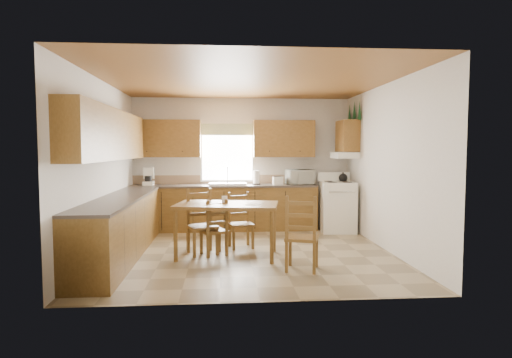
{
  "coord_description": "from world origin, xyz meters",
  "views": [
    {
      "loc": [
        -0.4,
        -6.71,
        1.64
      ],
      "look_at": [
        0.15,
        0.3,
        1.15
      ],
      "focal_mm": 30.0,
      "sensor_mm": 36.0,
      "label": 1
    }
  ],
  "objects": [
    {
      "name": "window_valance",
      "position": [
        -0.3,
        2.19,
        2.05
      ],
      "size": [
        1.19,
        0.01,
        0.24
      ],
      "primitive_type": "cube",
      "color": "#5B7841",
      "rests_on": "wall_back"
    },
    {
      "name": "paper_towel",
      "position": [
        0.29,
        1.96,
        1.06
      ],
      "size": [
        0.13,
        0.13,
        0.29
      ],
      "primitive_type": "cylinder",
      "rotation": [
        0.0,
        0.0,
        -0.02
      ],
      "color": "white",
      "rests_on": "counter_back"
    },
    {
      "name": "backsplash",
      "position": [
        -0.38,
        2.24,
        1.01
      ],
      "size": [
        3.75,
        0.01,
        0.18
      ],
      "primitive_type": "cube",
      "color": "#907356",
      "rests_on": "counter_back"
    },
    {
      "name": "coffeemaker",
      "position": [
        -1.88,
        1.96,
        1.07
      ],
      "size": [
        0.24,
        0.26,
        0.31
      ],
      "primitive_type": "cube",
      "rotation": [
        0.0,
        0.0,
        -0.33
      ],
      "color": "white",
      "rests_on": "counter_back"
    },
    {
      "name": "table_card",
      "position": [
        -0.37,
        -0.18,
        0.87
      ],
      "size": [
        0.08,
        0.03,
        0.11
      ],
      "primitive_type": "cube",
      "rotation": [
        0.0,
        0.0,
        0.09
      ],
      "color": "white",
      "rests_on": "dining_table"
    },
    {
      "name": "upper_cab_left",
      "position": [
        -2.08,
        -0.15,
        1.85
      ],
      "size": [
        0.33,
        3.6,
        0.75
      ],
      "primitive_type": "cube",
      "color": "brown",
      "rests_on": "wall_left"
    },
    {
      "name": "chair_far_left",
      "position": [
        -0.72,
        -0.05,
        0.5
      ],
      "size": [
        0.53,
        0.52,
        1.01
      ],
      "primitive_type": "cube",
      "rotation": [
        0.0,
        0.0,
        0.34
      ],
      "color": "brown",
      "rests_on": "floor"
    },
    {
      "name": "microwave",
      "position": [
        1.18,
        1.95,
        1.07
      ],
      "size": [
        0.57,
        0.46,
        0.3
      ],
      "primitive_type": "imported",
      "rotation": [
        0.0,
        0.0,
        0.22
      ],
      "color": "white",
      "rests_on": "counter_back"
    },
    {
      "name": "pine_decal_a",
      "position": [
        2.21,
        1.33,
        2.38
      ],
      "size": [
        0.22,
        0.22,
        0.36
      ],
      "primitive_type": "cone",
      "color": "#13401F",
      "rests_on": "wall_right"
    },
    {
      "name": "chair_near_right",
      "position": [
        0.67,
        -1.05,
        0.51
      ],
      "size": [
        0.53,
        0.52,
        1.02
      ],
      "primitive_type": "cube",
      "rotation": [
        0.0,
        0.0,
        2.84
      ],
      "color": "brown",
      "rests_on": "floor"
    },
    {
      "name": "wall_left",
      "position": [
        -2.25,
        0.0,
        1.35
      ],
      "size": [
        4.5,
        4.5,
        0.0
      ],
      "primitive_type": "plane",
      "color": "silver",
      "rests_on": "floor"
    },
    {
      "name": "pine_decal_b",
      "position": [
        2.21,
        1.65,
        2.42
      ],
      "size": [
        0.22,
        0.22,
        0.36
      ],
      "primitive_type": "cone",
      "color": "#13401F",
      "rests_on": "wall_right"
    },
    {
      "name": "sink_basin",
      "position": [
        -0.3,
        1.95,
        0.94
      ],
      "size": [
        0.75,
        0.45,
        0.04
      ],
      "primitive_type": "cube",
      "color": "silver",
      "rests_on": "counter_back"
    },
    {
      "name": "counter_left",
      "position": [
        -1.95,
        -0.15,
        0.9
      ],
      "size": [
        0.63,
        3.6,
        0.04
      ],
      "primitive_type": "cube",
      "color": "#453B34",
      "rests_on": "lower_cab_left"
    },
    {
      "name": "wall_right",
      "position": [
        2.25,
        0.0,
        1.35
      ],
      "size": [
        4.5,
        4.5,
        0.0
      ],
      "primitive_type": "plane",
      "color": "silver",
      "rests_on": "floor"
    },
    {
      "name": "toaster",
      "position": [
        0.72,
        1.92,
        1.0
      ],
      "size": [
        0.21,
        0.15,
        0.16
      ],
      "primitive_type": "cube",
      "rotation": [
        0.0,
        0.0,
        0.16
      ],
      "color": "white",
      "rests_on": "counter_back"
    },
    {
      "name": "pine_decal_c",
      "position": [
        2.21,
        1.97,
        2.38
      ],
      "size": [
        0.22,
        0.22,
        0.36
      ],
      "primitive_type": "cone",
      "color": "#13401F",
      "rests_on": "wall_right"
    },
    {
      "name": "wall_front",
      "position": [
        0.0,
        -2.25,
        1.35
      ],
      "size": [
        4.5,
        4.5,
        0.0
      ],
      "primitive_type": "plane",
      "color": "silver",
      "rests_on": "floor"
    },
    {
      "name": "upper_cab_back_right",
      "position": [
        0.86,
        2.08,
        1.85
      ],
      "size": [
        1.25,
        0.33,
        0.75
      ],
      "primitive_type": "cube",
      "color": "brown",
      "rests_on": "wall_back"
    },
    {
      "name": "upper_cab_back_left",
      "position": [
        -1.55,
        2.08,
        1.85
      ],
      "size": [
        1.41,
        0.33,
        0.75
      ],
      "primitive_type": "cube",
      "color": "brown",
      "rests_on": "wall_back"
    },
    {
      "name": "lower_cab_left",
      "position": [
        -1.95,
        -0.15,
        0.44
      ],
      "size": [
        0.6,
        3.6,
        0.88
      ],
      "primitive_type": "cube",
      "color": "brown",
      "rests_on": "floor"
    },
    {
      "name": "lower_cab_back",
      "position": [
        -0.38,
        1.95,
        0.44
      ],
      "size": [
        3.75,
        0.6,
        0.88
      ],
      "primitive_type": "cube",
      "color": "brown",
      "rests_on": "floor"
    },
    {
      "name": "window_frame",
      "position": [
        -0.3,
        2.22,
        1.55
      ],
      "size": [
        1.13,
        0.02,
        1.18
      ],
      "primitive_type": "cube",
      "color": "white",
      "rests_on": "wall_back"
    },
    {
      "name": "stove",
      "position": [
        1.88,
        1.59,
        0.49
      ],
      "size": [
        0.71,
        0.73,
        0.97
      ],
      "primitive_type": "cube",
      "rotation": [
        0.0,
        0.0,
        -0.08
      ],
      "color": "white",
      "rests_on": "floor"
    },
    {
      "name": "wall_back",
      "position": [
        0.0,
        2.25,
        1.35
      ],
      "size": [
        4.5,
        4.5,
        0.0
      ],
      "primitive_type": "plane",
      "color": "silver",
      "rests_on": "floor"
    },
    {
      "name": "dining_table",
      "position": [
        -0.33,
        -0.24,
        0.41
      ],
      "size": [
        1.64,
        1.11,
        0.82
      ],
      "primitive_type": "cube",
      "rotation": [
        0.0,
        0.0,
        -0.16
      ],
      "color": "brown",
      "rests_on": "floor"
    },
    {
      "name": "upper_cab_stove",
      "position": [
        2.08,
        1.65,
        1.9
      ],
      "size": [
        0.33,
        0.62,
        0.62
      ],
      "primitive_type": "cube",
      "color": "brown",
      "rests_on": "wall_right"
    },
    {
      "name": "chair_near_left",
      "position": [
        -0.54,
        -0.13,
        0.43
      ],
      "size": [
        0.47,
        0.46,
        0.87
      ],
      "primitive_type": "cube",
      "rotation": [
        0.0,
        0.0,
        3.55
      ],
      "color": "brown",
      "rests_on": "floor"
    },
    {
      "name": "range_hood",
      "position": [
        2.03,
        1.65,
        1.52
      ],
      "size": [
        0.44,
        0.62,
        0.12
      ],
      "primitive_type": "cube",
      "color": "white",
      "rests_on": "wall_right"
    },
    {
      "name": "floor",
      "position": [
        0.0,
        0.0,
        0.0
      ],
      "size": [
        4.5,
        4.5,
        0.0
      ],
      "primitive_type": "plane",
      "color": "#8B7B5A",
      "rests_on": "ground"
    },
    {
      "name": "chair_far_right",
      "position": [
        -0.1,
        0.32,
        0.45
      ],
      "size": [
        0.45,
        0.44,
        0.91
      ],
      "primitive_type": "cube",
      "rotation": [
        0.0,
        0.0,
        0.21
      ],
      "color": "brown",
      "rests_on": "floor"
    },
    {
      "name": "window_pane",
      "position": [
        -0.3,
        2.21,
        1.55
      ],
      "size": [
        1.05,
        0.01,
        1.1
      ],
      "primitive_type": "cube",
      "color": "white",
      "rests_on": "wall_back"
    },
    {
      "name": "table_paper",
      "position": [
        0.05,
        -0.37,
        0.82
      ],
      "size": [
        0.29,
        0.33,
        0.0
      ],
      "primitive_type": "cube",
      "rotation": [
        0.0,
        0.0,
        -0.38
      ],
      "color": "white",
      "rests_on": "dining_table"
    },
    {
      "name": "counter_back",
      "position": [
        -0.38,
        1.95,
        0.9
      ],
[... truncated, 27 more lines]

